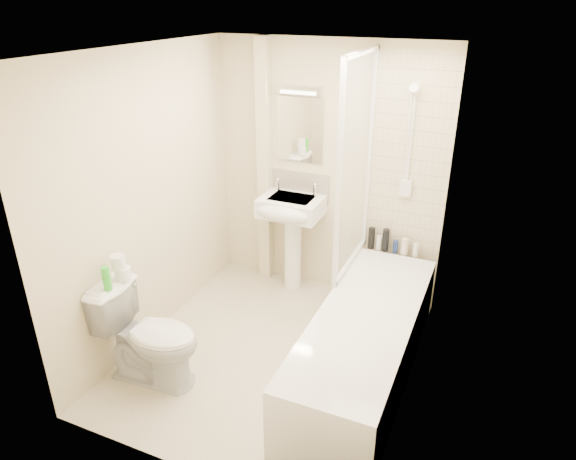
% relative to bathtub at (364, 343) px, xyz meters
% --- Properties ---
extents(floor, '(2.50, 2.50, 0.00)m').
position_rel_bathtub_xyz_m(floor, '(-0.75, -0.07, -0.29)').
color(floor, beige).
rests_on(floor, ground).
extents(wall_back, '(2.20, 0.02, 2.40)m').
position_rel_bathtub_xyz_m(wall_back, '(-0.75, 1.18, 0.91)').
color(wall_back, beige).
rests_on(wall_back, ground).
extents(wall_left, '(0.02, 2.50, 2.40)m').
position_rel_bathtub_xyz_m(wall_left, '(-1.85, -0.07, 0.91)').
color(wall_left, beige).
rests_on(wall_left, ground).
extents(wall_right, '(0.02, 2.50, 2.40)m').
position_rel_bathtub_xyz_m(wall_right, '(0.35, -0.07, 0.91)').
color(wall_right, beige).
rests_on(wall_right, ground).
extents(ceiling, '(2.20, 2.50, 0.02)m').
position_rel_bathtub_xyz_m(ceiling, '(-0.75, -0.07, 2.11)').
color(ceiling, white).
rests_on(ceiling, wall_back).
extents(tile_back, '(0.70, 0.01, 1.75)m').
position_rel_bathtub_xyz_m(tile_back, '(0.00, 1.17, 1.14)').
color(tile_back, beige).
rests_on(tile_back, wall_back).
extents(tile_right, '(0.01, 2.10, 1.75)m').
position_rel_bathtub_xyz_m(tile_right, '(0.34, 0.00, 1.14)').
color(tile_right, beige).
rests_on(tile_right, wall_right).
extents(pipe_boxing, '(0.12, 0.12, 2.40)m').
position_rel_bathtub_xyz_m(pipe_boxing, '(-1.37, 1.12, 0.91)').
color(pipe_boxing, beige).
rests_on(pipe_boxing, ground).
extents(splashback, '(0.60, 0.02, 0.30)m').
position_rel_bathtub_xyz_m(splashback, '(-1.02, 1.17, 0.74)').
color(splashback, beige).
rests_on(splashback, wall_back).
extents(mirror, '(0.46, 0.01, 0.60)m').
position_rel_bathtub_xyz_m(mirror, '(-1.02, 1.17, 1.29)').
color(mirror, white).
rests_on(mirror, wall_back).
extents(strip_light, '(0.42, 0.07, 0.07)m').
position_rel_bathtub_xyz_m(strip_light, '(-1.02, 1.15, 1.66)').
color(strip_light, silver).
rests_on(strip_light, wall_back).
extents(bathtub, '(0.70, 2.10, 0.55)m').
position_rel_bathtub_xyz_m(bathtub, '(0.00, 0.00, 0.00)').
color(bathtub, white).
rests_on(bathtub, ground).
extents(shower_screen, '(0.04, 0.92, 1.80)m').
position_rel_bathtub_xyz_m(shower_screen, '(-0.35, 0.73, 1.16)').
color(shower_screen, white).
rests_on(shower_screen, bathtub).
extents(shower_fixture, '(0.10, 0.16, 0.99)m').
position_rel_bathtub_xyz_m(shower_fixture, '(-0.00, 1.13, 1.26)').
color(shower_fixture, white).
rests_on(shower_fixture, wall_back).
extents(pedestal_sink, '(0.58, 0.52, 1.12)m').
position_rel_bathtub_xyz_m(pedestal_sink, '(-1.02, 0.95, 0.50)').
color(pedestal_sink, white).
rests_on(pedestal_sink, ground).
extents(bottle_black_a, '(0.06, 0.06, 0.21)m').
position_rel_bathtub_xyz_m(bottle_black_a, '(-0.26, 1.09, 0.36)').
color(bottle_black_a, black).
rests_on(bottle_black_a, bathtub).
extents(bottle_white_a, '(0.05, 0.05, 0.14)m').
position_rel_bathtub_xyz_m(bottle_white_a, '(-0.19, 1.09, 0.33)').
color(bottle_white_a, silver).
rests_on(bottle_white_a, bathtub).
extents(bottle_black_b, '(0.06, 0.06, 0.21)m').
position_rel_bathtub_xyz_m(bottle_black_b, '(-0.13, 1.09, 0.37)').
color(bottle_black_b, black).
rests_on(bottle_black_b, bathtub).
extents(bottle_blue, '(0.05, 0.05, 0.12)m').
position_rel_bathtub_xyz_m(bottle_blue, '(-0.03, 1.09, 0.32)').
color(bottle_blue, navy).
rests_on(bottle_blue, bathtub).
extents(bottle_cream, '(0.07, 0.07, 0.15)m').
position_rel_bathtub_xyz_m(bottle_cream, '(0.05, 1.09, 0.34)').
color(bottle_cream, beige).
rests_on(bottle_cream, bathtub).
extents(bottle_white_b, '(0.05, 0.05, 0.12)m').
position_rel_bathtub_xyz_m(bottle_white_b, '(0.15, 1.09, 0.32)').
color(bottle_white_b, silver).
rests_on(bottle_white_b, bathtub).
extents(toilet, '(0.52, 0.82, 0.79)m').
position_rel_bathtub_xyz_m(toilet, '(-1.47, -0.69, 0.10)').
color(toilet, white).
rests_on(toilet, ground).
extents(toilet_roll_lower, '(0.12, 0.12, 0.09)m').
position_rel_bathtub_xyz_m(toilet_roll_lower, '(-1.71, -0.61, 0.54)').
color(toilet_roll_lower, white).
rests_on(toilet_roll_lower, toilet).
extents(toilet_roll_upper, '(0.11, 0.11, 0.11)m').
position_rel_bathtub_xyz_m(toilet_roll_upper, '(-1.73, -0.63, 0.64)').
color(toilet_roll_upper, white).
rests_on(toilet_roll_upper, toilet_roll_lower).
extents(green_bottle, '(0.06, 0.06, 0.18)m').
position_rel_bathtub_xyz_m(green_bottle, '(-1.71, -0.78, 0.59)').
color(green_bottle, green).
rests_on(green_bottle, toilet).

